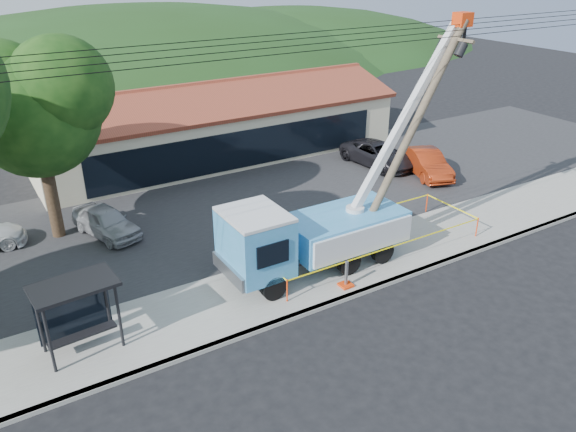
{
  "coord_description": "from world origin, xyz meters",
  "views": [
    {
      "loc": [
        -9.94,
        -11.84,
        11.81
      ],
      "look_at": [
        0.34,
        5.0,
        2.48
      ],
      "focal_mm": 35.0,
      "sensor_mm": 36.0,
      "label": 1
    }
  ],
  "objects_px": {
    "utility_truck": "(311,231)",
    "bus_shelter": "(74,300)",
    "car_silver": "(108,236)",
    "car_red": "(425,176)",
    "leaning_pole": "(411,132)",
    "car_dark": "(378,167)"
  },
  "relations": [
    {
      "from": "car_dark",
      "to": "leaning_pole",
      "type": "bearing_deg",
      "value": -129.3
    },
    {
      "from": "car_silver",
      "to": "leaning_pole",
      "type": "bearing_deg",
      "value": -53.17
    },
    {
      "from": "utility_truck",
      "to": "leaning_pole",
      "type": "relative_size",
      "value": 1.15
    },
    {
      "from": "car_silver",
      "to": "utility_truck",
      "type": "bearing_deg",
      "value": -67.31
    },
    {
      "from": "car_dark",
      "to": "utility_truck",
      "type": "bearing_deg",
      "value": -146.71
    },
    {
      "from": "leaning_pole",
      "to": "bus_shelter",
      "type": "bearing_deg",
      "value": 179.63
    },
    {
      "from": "leaning_pole",
      "to": "car_red",
      "type": "distance_m",
      "value": 10.51
    },
    {
      "from": "utility_truck",
      "to": "car_dark",
      "type": "relative_size",
      "value": 2.16
    },
    {
      "from": "car_silver",
      "to": "car_red",
      "type": "distance_m",
      "value": 17.83
    },
    {
      "from": "leaning_pole",
      "to": "car_silver",
      "type": "xyz_separation_m",
      "value": [
        -10.68,
        7.75,
        -5.24
      ]
    },
    {
      "from": "utility_truck",
      "to": "bus_shelter",
      "type": "distance_m",
      "value": 9.07
    },
    {
      "from": "utility_truck",
      "to": "car_red",
      "type": "bearing_deg",
      "value": 25.22
    },
    {
      "from": "car_silver",
      "to": "car_red",
      "type": "xyz_separation_m",
      "value": [
        17.72,
        -1.97,
        0.0
      ]
    },
    {
      "from": "bus_shelter",
      "to": "car_dark",
      "type": "bearing_deg",
      "value": 18.92
    },
    {
      "from": "car_silver",
      "to": "car_dark",
      "type": "bearing_deg",
      "value": -14.71
    },
    {
      "from": "car_silver",
      "to": "car_red",
      "type": "bearing_deg",
      "value": -23.56
    },
    {
      "from": "car_dark",
      "to": "bus_shelter",
      "type": "bearing_deg",
      "value": -161.65
    },
    {
      "from": "utility_truck",
      "to": "bus_shelter",
      "type": "relative_size",
      "value": 4.07
    },
    {
      "from": "leaning_pole",
      "to": "bus_shelter",
      "type": "height_order",
      "value": "leaning_pole"
    },
    {
      "from": "leaning_pole",
      "to": "bus_shelter",
      "type": "distance_m",
      "value": 13.96
    },
    {
      "from": "car_silver",
      "to": "car_dark",
      "type": "relative_size",
      "value": 0.78
    },
    {
      "from": "car_red",
      "to": "utility_truck",
      "type": "bearing_deg",
      "value": -135.07
    }
  ]
}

